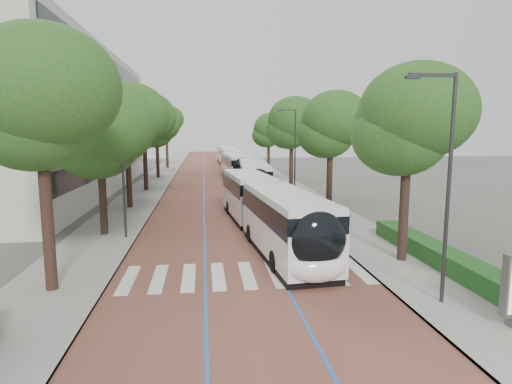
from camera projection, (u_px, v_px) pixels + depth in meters
ground at (245, 284)px, 17.48m from camera, size 160.00×160.00×0.00m
road at (216, 177)px, 56.77m from camera, size 11.00×140.00×0.02m
sidewalk_left at (158, 178)px, 55.85m from camera, size 4.00×140.00×0.12m
sidewalk_right at (271, 176)px, 57.67m from camera, size 4.00×140.00×0.12m
kerb_left at (173, 178)px, 56.08m from camera, size 0.20×140.00×0.14m
kerb_right at (258, 176)px, 57.44m from camera, size 0.20×140.00×0.14m
zebra_crossing at (247, 275)px, 18.48m from camera, size 10.55×3.60×0.01m
lane_line_left at (204, 177)px, 56.57m from camera, size 0.12×126.00×0.01m
lane_line_right at (228, 177)px, 56.96m from camera, size 0.12×126.00×0.01m
office_building at (18, 122)px, 41.62m from camera, size 18.11×40.00×14.00m
hedge at (454, 263)px, 18.50m from camera, size 1.20×14.00×0.80m
streetlight_near at (445, 171)px, 14.64m from camera, size 1.82×0.20×8.00m
streetlight_far at (293, 146)px, 39.20m from camera, size 1.82×0.20×8.00m
lamp_post_left at (123, 168)px, 24.01m from camera, size 0.14×0.14×8.00m
trees_left at (137, 125)px, 38.78m from camera, size 6.08×60.28×9.60m
trees_right at (305, 128)px, 38.93m from camera, size 5.66×47.04×9.17m
lead_bus at (267, 210)px, 24.73m from camera, size 4.14×18.54×3.20m
bus_queued_0 at (254, 179)px, 40.20m from camera, size 3.28×12.53×3.20m
bus_queued_1 at (236, 167)px, 53.45m from camera, size 3.15×12.51×3.20m
bus_queued_2 at (232, 160)px, 67.07m from camera, size 2.59×12.41×3.20m
bus_queued_3 at (227, 155)px, 79.63m from camera, size 2.97×12.48×3.20m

